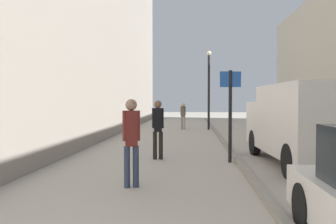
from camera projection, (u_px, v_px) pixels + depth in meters
The scene contains 8 objects.
ground_plane at pixel (185, 146), 13.27m from camera, with size 80.00×80.00×0.00m, color #A8A093.
kerb_strip at pixel (226, 145), 13.15m from camera, with size 0.16×40.00×0.12m, color gray.
pedestrian_main_foreground at pixel (183, 114), 20.91m from camera, with size 0.32×0.22×1.63m.
pedestrian_mid_block at pixel (131, 137), 6.88m from camera, with size 0.34×0.26×1.78m.
pedestrian_far_crossing at pixel (158, 125), 10.20m from camera, with size 0.35×0.23×1.76m.
delivery_van at pixel (305, 122), 9.23m from camera, with size 2.32×5.12×2.17m.
street_sign_post at pixel (230, 108), 9.67m from camera, with size 0.60×0.10×2.60m.
lamp_post at pixel (209, 85), 20.77m from camera, with size 0.28×0.28×4.76m.
Camera 1 is at (0.30, -1.23, 1.74)m, focal length 36.73 mm.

